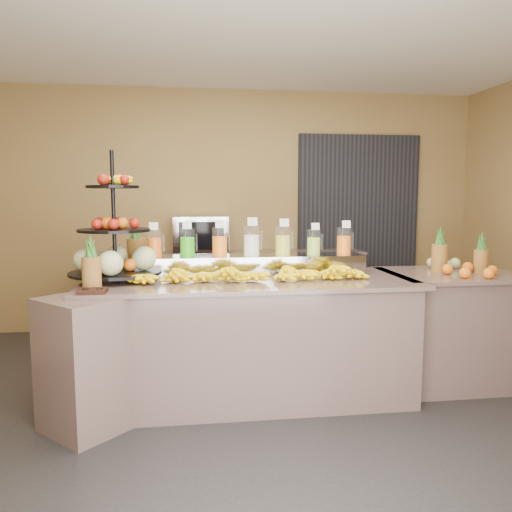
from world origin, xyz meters
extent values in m
plane|color=black|center=(0.00, 0.00, 0.00)|extent=(6.00, 6.00, 0.00)
cube|color=olive|center=(0.00, 2.51, 1.40)|extent=(6.00, 0.02, 2.80)
cube|color=silver|center=(0.00, 0.00, 2.81)|extent=(6.00, 5.00, 0.02)
cube|color=black|center=(1.60, 2.46, 1.20)|extent=(1.50, 0.06, 2.20)
cube|color=gray|center=(0.00, 0.30, 0.45)|extent=(2.40, 0.90, 0.90)
cube|color=gray|center=(0.00, 0.30, 0.92)|extent=(2.50, 1.00, 0.03)
cube|color=gray|center=(-1.15, -0.10, 0.45)|extent=(0.71, 0.71, 0.90)
cube|color=gray|center=(1.70, 0.40, 0.45)|extent=(1.00, 0.80, 0.90)
cube|color=gray|center=(1.70, 0.40, 0.92)|extent=(1.08, 0.88, 0.03)
cube|color=gray|center=(0.00, 2.25, 0.45)|extent=(3.00, 0.50, 0.90)
cube|color=gray|center=(0.00, 2.25, 0.92)|extent=(3.10, 0.55, 0.03)
cube|color=gray|center=(0.05, 0.58, 1.01)|extent=(1.85, 0.30, 0.15)
cylinder|color=silver|center=(-0.73, 0.58, 1.19)|extent=(0.12, 0.12, 0.22)
cylinder|color=#DE540C|center=(-0.73, 0.58, 1.15)|extent=(0.11, 0.11, 0.15)
cylinder|color=gray|center=(-0.75, 0.59, 1.24)|extent=(0.01, 0.01, 0.26)
cube|color=white|center=(-0.73, 0.53, 1.33)|extent=(0.07, 0.02, 0.06)
cylinder|color=silver|center=(-0.47, 0.58, 1.19)|extent=(0.12, 0.12, 0.22)
cylinder|color=#24A90B|center=(-0.47, 0.58, 1.16)|extent=(0.11, 0.11, 0.15)
cylinder|color=gray|center=(-0.49, 0.59, 1.24)|extent=(0.01, 0.01, 0.26)
cube|color=white|center=(-0.47, 0.52, 1.33)|extent=(0.07, 0.02, 0.06)
cylinder|color=silver|center=(-0.21, 0.58, 1.19)|extent=(0.13, 0.13, 0.23)
cylinder|color=orange|center=(-0.21, 0.58, 1.16)|extent=(0.12, 0.12, 0.16)
cylinder|color=gray|center=(-0.23, 0.59, 1.25)|extent=(0.01, 0.01, 0.27)
cube|color=white|center=(-0.21, 0.52, 1.34)|extent=(0.07, 0.02, 0.06)
cylinder|color=silver|center=(0.05, 0.58, 1.20)|extent=(0.13, 0.13, 0.25)
cylinder|color=silver|center=(0.05, 0.58, 1.16)|extent=(0.13, 0.13, 0.17)
cylinder|color=gray|center=(0.03, 0.59, 1.26)|extent=(0.01, 0.01, 0.29)
cube|color=white|center=(0.05, 0.52, 1.36)|extent=(0.08, 0.02, 0.07)
cylinder|color=silver|center=(0.31, 0.58, 1.20)|extent=(0.13, 0.13, 0.24)
cylinder|color=gold|center=(0.31, 0.58, 1.16)|extent=(0.12, 0.12, 0.16)
cylinder|color=gray|center=(0.29, 0.59, 1.25)|extent=(0.01, 0.01, 0.28)
cube|color=white|center=(0.31, 0.52, 1.35)|extent=(0.08, 0.02, 0.06)
cylinder|color=silver|center=(0.57, 0.58, 1.18)|extent=(0.11, 0.11, 0.21)
cylinder|color=#9BCC3F|center=(0.57, 0.58, 1.15)|extent=(0.11, 0.11, 0.14)
cylinder|color=gray|center=(0.55, 0.59, 1.23)|extent=(0.01, 0.01, 0.25)
cube|color=white|center=(0.57, 0.53, 1.32)|extent=(0.07, 0.02, 0.06)
cylinder|color=silver|center=(0.83, 0.58, 1.19)|extent=(0.12, 0.12, 0.22)
cylinder|color=orange|center=(0.83, 0.58, 1.16)|extent=(0.11, 0.11, 0.15)
cylinder|color=gray|center=(0.81, 0.59, 1.24)|extent=(0.01, 0.01, 0.26)
cube|color=white|center=(0.83, 0.52, 1.33)|extent=(0.07, 0.02, 0.06)
ellipsoid|color=#FFEA0C|center=(-0.77, 0.25, 0.98)|extent=(0.22, 0.16, 0.09)
ellipsoid|color=#FFEA0C|center=(-0.57, 0.25, 0.98)|extent=(0.22, 0.16, 0.09)
ellipsoid|color=#FFEA0C|center=(-0.37, 0.25, 0.98)|extent=(0.22, 0.16, 0.09)
ellipsoid|color=#FFEA0C|center=(-0.17, 0.25, 0.98)|extent=(0.22, 0.16, 0.09)
ellipsoid|color=#FFEA0C|center=(0.02, 0.25, 0.98)|extent=(0.22, 0.16, 0.09)
ellipsoid|color=#FFEA0C|center=(0.22, 0.25, 0.98)|extent=(0.22, 0.16, 0.09)
ellipsoid|color=#FFEA0C|center=(0.42, 0.25, 0.98)|extent=(0.22, 0.16, 0.09)
ellipsoid|color=#FFEA0C|center=(0.62, 0.25, 0.98)|extent=(0.22, 0.16, 0.09)
ellipsoid|color=#FFEA0C|center=(0.81, 0.25, 0.98)|extent=(0.22, 0.16, 0.09)
ellipsoid|color=#FFEA0C|center=(-0.61, 0.25, 1.04)|extent=(0.18, 0.14, 0.08)
ellipsoid|color=#FFEA0C|center=(-0.19, 0.25, 1.04)|extent=(0.18, 0.14, 0.08)
ellipsoid|color=#FFEA0C|center=(0.23, 0.25, 1.04)|extent=(0.18, 0.14, 0.08)
ellipsoid|color=#FFEA0C|center=(0.66, 0.25, 1.04)|extent=(0.18, 0.14, 0.08)
cylinder|color=black|center=(-1.02, 0.41, 1.41)|extent=(0.03, 0.03, 0.97)
cylinder|color=black|center=(-1.02, 0.41, 0.98)|extent=(0.73, 0.73, 0.02)
cylinder|color=black|center=(-1.02, 0.41, 1.31)|extent=(0.57, 0.57, 0.02)
cylinder|color=black|center=(-1.02, 0.41, 1.63)|extent=(0.41, 0.41, 0.02)
sphere|color=#BFCA8B|center=(-0.80, 0.41, 1.09)|extent=(0.18, 0.18, 0.18)
sphere|color=maroon|center=(-0.87, 0.41, 1.36)|extent=(0.09, 0.09, 0.09)
sphere|color=orange|center=(-1.13, 0.41, 1.04)|extent=(0.10, 0.10, 0.10)
cube|color=black|center=(-1.09, -0.12, 0.94)|extent=(0.18, 0.14, 0.03)
cylinder|color=brown|center=(-1.12, 0.04, 1.04)|extent=(0.13, 0.13, 0.22)
cone|color=#1B501A|center=(-1.12, 0.04, 1.23)|extent=(0.06, 0.06, 0.16)
cylinder|color=brown|center=(-0.90, 0.77, 1.07)|extent=(0.15, 0.15, 0.28)
cone|color=#1B501A|center=(-0.90, 0.77, 1.29)|extent=(0.08, 0.08, 0.16)
cylinder|color=brown|center=(1.62, 0.47, 1.04)|extent=(0.12, 0.12, 0.23)
cylinder|color=brown|center=(1.94, 0.38, 1.03)|extent=(0.11, 0.11, 0.19)
ellipsoid|color=orange|center=(1.77, 0.23, 0.97)|extent=(0.34, 0.23, 0.09)
cube|color=gray|center=(-0.32, 2.25, 1.13)|extent=(0.62, 0.44, 0.41)
camera|label=1|loc=(-0.46, -3.44, 1.56)|focal=35.00mm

